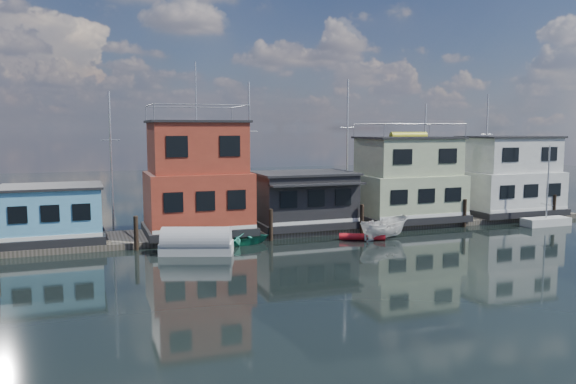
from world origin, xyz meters
name	(u,v)px	position (x,y,z in m)	size (l,w,h in m)	color
ground	(389,267)	(0.00, 0.00, 0.00)	(160.00, 160.00, 0.00)	black
dock	(309,228)	(0.00, 12.00, 0.20)	(48.00, 5.00, 0.40)	#595147
houseboat_blue	(52,214)	(-18.00, 12.00, 2.21)	(6.40, 4.90, 3.66)	black
houseboat_red	(197,180)	(-8.50, 12.00, 4.10)	(7.40, 5.90, 11.86)	black
houseboat_dark	(304,199)	(-0.50, 11.98, 2.42)	(7.40, 6.10, 4.06)	black
houseboat_green	(407,180)	(8.50, 12.00, 3.55)	(8.40, 5.90, 7.03)	black
houseboat_white	(508,177)	(18.50, 12.00, 3.54)	(8.40, 5.90, 6.66)	black
pilings	(320,222)	(-0.33, 9.20, 1.10)	(42.28, 0.28, 2.20)	#2D2116
background_masts	(334,153)	(4.76, 18.00, 5.55)	(36.40, 0.16, 12.00)	silver
tarp_runabout	(197,243)	(-9.59, 6.88, 0.67)	(4.75, 3.07, 1.80)	silver
motorboat	(384,228)	(3.58, 6.98, 0.79)	(1.54, 4.09, 1.58)	silver
red_kayak	(362,237)	(2.01, 7.23, 0.23)	(0.46, 0.46, 3.17)	red
dinghy_teal	(241,238)	(-6.27, 8.79, 0.41)	(2.83, 3.96, 0.82)	#248772
day_sailer	(546,221)	(18.52, 7.52, 0.39)	(4.05, 1.39, 6.37)	silver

